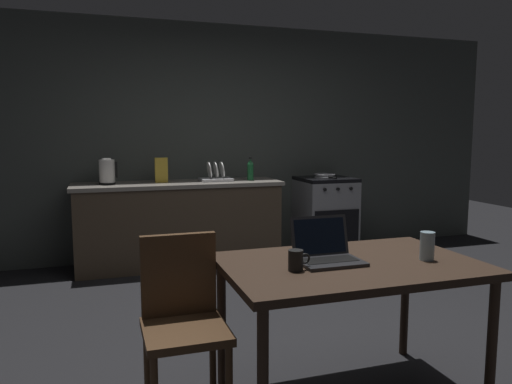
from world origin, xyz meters
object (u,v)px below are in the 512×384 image
dining_table (350,275)px  electric_kettle (107,172)px  drinking_glass (427,246)px  stove_oven (325,215)px  dish_rack (216,177)px  coffee_mug (296,260)px  chair (183,314)px  laptop (327,253)px  bottle (250,169)px  cereal_box (161,170)px  frying_pan (325,176)px

dining_table → electric_kettle: size_ratio=4.96×
electric_kettle → drinking_glass: (1.54, -3.00, -0.19)m
stove_oven → dish_rack: dish_rack is taller
stove_oven → dining_table: bearing=-113.7°
coffee_mug → drinking_glass: size_ratio=0.75×
chair → laptop: 0.79m
laptop → drinking_glass: (0.51, -0.13, 0.03)m
chair → bottle: bearing=74.9°
cereal_box → dining_table: bearing=-78.4°
drinking_glass → dining_table: bearing=167.3°
coffee_mug → cereal_box: cereal_box is taller
laptop → dish_rack: bearing=86.0°
coffee_mug → electric_kettle: bearing=105.4°
frying_pan → dish_rack: 1.28m
chair → electric_kettle: size_ratio=3.40×
frying_pan → bottle: bearing=-178.7°
bottle → coffee_mug: size_ratio=2.28×
bottle → chair: bearing=-113.6°
stove_oven → coffee_mug: 3.40m
stove_oven → dish_rack: (-1.31, 0.00, 0.49)m
stove_oven → frying_pan: bearing=-133.2°
stove_oven → drinking_glass: size_ratio=5.96×
chair → frying_pan: size_ratio=2.14×
electric_kettle → frying_pan: electric_kettle is taller
drinking_glass → dish_rack: dish_rack is taller
laptop → coffee_mug: size_ratio=2.86×
chair → dish_rack: size_ratio=2.65×
frying_pan → laptop: bearing=-115.7°
laptop → cereal_box: bearing=97.3°
laptop → drinking_glass: laptop is taller
cereal_box → dish_rack: size_ratio=0.76×
chair → laptop: size_ratio=2.82×
dish_rack → bottle: bearing=-7.6°
stove_oven → electric_kettle: (-2.42, 0.00, 0.57)m
electric_kettle → chair: bearing=-84.0°
dining_table → cereal_box: (-0.60, 2.93, 0.34)m
laptop → electric_kettle: bearing=107.5°
bottle → frying_pan: bearing=1.3°
stove_oven → cereal_box: 1.97m
chair → cereal_box: size_ratio=3.48×
stove_oven → chair: size_ratio=0.99×
frying_pan → coffee_mug: size_ratio=3.76×
dining_table → bottle: size_ratio=5.16×
bottle → coffee_mug: 3.01m
dining_table → dish_rack: dish_rack is taller
chair → dish_rack: dish_rack is taller
drinking_glass → frying_pan: bearing=74.0°
frying_pan → dining_table: bearing=-113.5°
electric_kettle → coffee_mug: (0.82, -2.98, -0.22)m
laptop → drinking_glass: bearing=-16.1°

